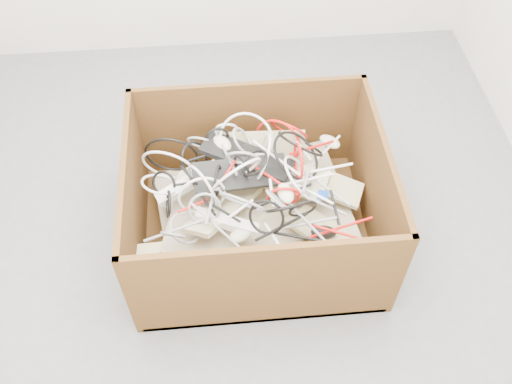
{
  "coord_description": "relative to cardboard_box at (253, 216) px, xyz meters",
  "views": [
    {
      "loc": [
        -0.07,
        -1.53,
        2.23
      ],
      "look_at": [
        0.07,
        0.01,
        0.3
      ],
      "focal_mm": 39.7,
      "sensor_mm": 36.0,
      "label": 1
    }
  ],
  "objects": [
    {
      "name": "cardboard_box",
      "position": [
        0.0,
        0.0,
        0.0
      ],
      "size": [
        1.09,
        0.91,
        0.56
      ],
      "color": "#432F10",
      "rests_on": "ground"
    },
    {
      "name": "room_shell",
      "position": [
        -0.05,
        0.01,
        1.1
      ],
      "size": [
        3.04,
        3.04,
        2.5
      ],
      "color": "silver",
      "rests_on": "ground"
    },
    {
      "name": "power_strip_left",
      "position": [
        -0.28,
        0.05,
        0.2
      ],
      "size": [
        0.3,
        0.17,
        0.12
      ],
      "primitive_type": "cube",
      "rotation": [
        0.14,
        -0.26,
        0.39
      ],
      "color": "white",
      "rests_on": "keyboard_pile"
    },
    {
      "name": "ground",
      "position": [
        -0.05,
        0.01,
        -0.15
      ],
      "size": [
        3.0,
        3.0,
        0.0
      ],
      "primitive_type": "plane",
      "color": "#59585B",
      "rests_on": "ground"
    },
    {
      "name": "mice_scatter",
      "position": [
        0.05,
        0.01,
        0.21
      ],
      "size": [
        0.79,
        0.58,
        0.19
      ],
      "color": "beige",
      "rests_on": "keyboard_pile"
    },
    {
      "name": "cable_tangle",
      "position": [
        -0.05,
        0.06,
        0.25
      ],
      "size": [
        1.0,
        0.77,
        0.48
      ],
      "color": "black",
      "rests_on": "keyboard_pile"
    },
    {
      "name": "vga_plug",
      "position": [
        0.3,
        -0.05,
        0.19
      ],
      "size": [
        0.06,
        0.05,
        0.03
      ],
      "primitive_type": "cube",
      "rotation": [
        0.09,
        0.14,
        -0.23
      ],
      "color": "blue",
      "rests_on": "keyboard_pile"
    },
    {
      "name": "keyboard_pile",
      "position": [
        0.02,
        0.01,
        0.13
      ],
      "size": [
        1.05,
        0.73,
        0.3
      ],
      "color": "#C7BA8C",
      "rests_on": "cardboard_box"
    },
    {
      "name": "power_strip_right",
      "position": [
        -0.12,
        -0.15,
        0.17
      ],
      "size": [
        0.27,
        0.13,
        0.09
      ],
      "primitive_type": "cube",
      "rotation": [
        -0.1,
        0.17,
        -0.3
      ],
      "color": "white",
      "rests_on": "keyboard_pile"
    }
  ]
}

